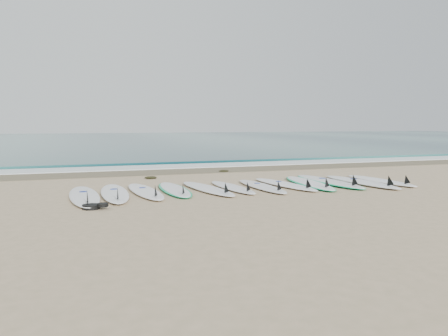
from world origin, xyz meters
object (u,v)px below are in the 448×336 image
object	(u,v)px
surfboard_11	(382,180)
surfboard_6	(263,186)
surfboard_0	(84,196)
leash_coil	(94,206)

from	to	relation	value
surfboard_11	surfboard_6	bearing A→B (deg)	175.49
surfboard_0	leash_coil	xyz separation A→B (m)	(0.14, -1.17, -0.01)
surfboard_6	surfboard_0	bearing A→B (deg)	-179.25
surfboard_11	leash_coil	world-z (taller)	surfboard_11
surfboard_0	surfboard_11	distance (m)	7.42
surfboard_0	surfboard_6	xyz separation A→B (m)	(4.06, 0.15, -0.01)
surfboard_6	surfboard_11	bearing A→B (deg)	-2.46
surfboard_6	leash_coil	xyz separation A→B (m)	(-3.92, -1.32, -0.01)
surfboard_6	leash_coil	size ratio (longest dim) A/B	5.38
surfboard_0	surfboard_6	distance (m)	4.06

